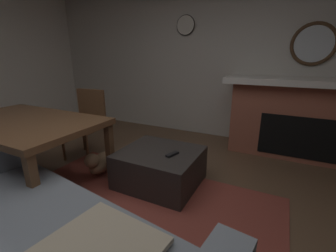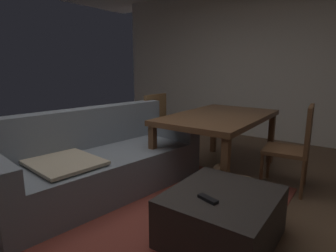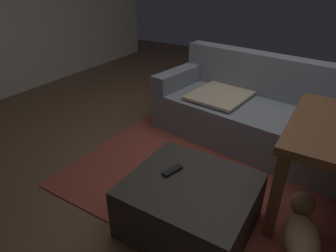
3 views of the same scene
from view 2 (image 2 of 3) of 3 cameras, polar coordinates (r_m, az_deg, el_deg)
name	(u,v)px [view 2 (image 2 of 3)]	position (r m, az deg, el deg)	size (l,w,h in m)	color
floor	(133,208)	(2.76, -7.23, -16.42)	(8.20, 8.20, 0.00)	brown
wall_right_window_side	(259,63)	(5.43, 18.20, 12.21)	(0.12, 6.07, 2.74)	white
area_rug	(151,212)	(2.67, -3.60, -17.24)	(2.60, 2.00, 0.01)	brown
couch	(99,162)	(3.08, -14.13, -7.32)	(2.30, 1.21, 0.86)	slate
ottoman_coffee_table	(222,217)	(2.25, 11.04, -17.93)	(0.83, 0.75, 0.39)	#2D2826
tv_remote	(208,199)	(2.03, 8.25, -14.69)	(0.05, 0.16, 0.02)	black
dining_table	(219,121)	(3.43, 10.48, 1.09)	(1.63, 0.99, 0.74)	brown
dining_chair_south	(296,143)	(3.21, 24.92, -3.24)	(0.48, 0.48, 0.93)	brown
dining_chair_north	(161,123)	(3.92, -1.37, 0.55)	(0.46, 0.46, 0.93)	brown
potted_plant	(159,121)	(5.22, -1.91, 0.95)	(0.32, 0.32, 0.50)	beige
small_dog	(236,182)	(2.91, 13.87, -11.26)	(0.31, 0.51, 0.30)	#8C6B4C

